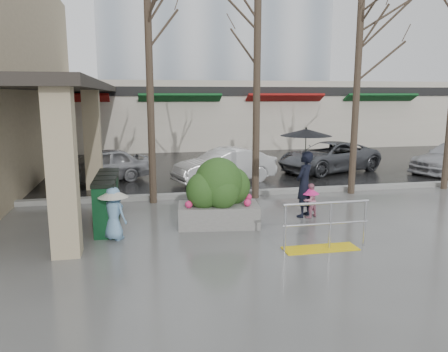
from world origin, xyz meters
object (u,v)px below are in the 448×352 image
object	(u,v)px
planter	(219,193)
car_b	(225,166)
tree_midwest	(258,25)
tree_west	(148,27)
child_blue	(114,209)
handrail	(324,232)
car_c	(329,157)
child_pink	(310,198)
tree_mideast	(359,41)
news_boxes	(107,201)
car_a	(99,165)
woman	(305,163)

from	to	relation	value
planter	car_b	world-z (taller)	planter
tree_midwest	car_b	bearing A→B (deg)	99.97
tree_west	child_blue	bearing A→B (deg)	-106.93
handrail	car_c	world-z (taller)	car_c
child_pink	planter	distance (m)	2.54
handrail	tree_mideast	distance (m)	7.28
tree_west	news_boxes	bearing A→B (deg)	-119.10
tree_midwest	car_a	size ratio (longest dim) A/B	1.89
car_b	child_blue	bearing A→B (deg)	-50.07
car_a	car_c	world-z (taller)	same
child_blue	news_boxes	distance (m)	1.14
tree_mideast	planter	xyz separation A→B (m)	(-5.00, -2.71, -4.04)
woman	news_boxes	size ratio (longest dim) A/B	1.05
tree_west	tree_midwest	distance (m)	3.20
child_blue	car_a	world-z (taller)	car_a
car_a	car_c	size ratio (longest dim) A/B	0.82
woman	child_blue	bearing A→B (deg)	-32.31
tree_mideast	car_c	bearing A→B (deg)	75.88
woman	car_c	bearing A→B (deg)	-162.97
child_pink	car_b	world-z (taller)	car_b
tree_west	woman	world-z (taller)	tree_west
woman	tree_west	bearing A→B (deg)	-74.31
handrail	car_c	size ratio (longest dim) A/B	0.42
handrail	tree_west	xyz separation A→B (m)	(-3.36, 4.80, 4.71)
tree_mideast	car_a	size ratio (longest dim) A/B	1.76
news_boxes	car_a	world-z (taller)	news_boxes
handrail	car_c	bearing A→B (deg)	64.75
tree_west	car_a	distance (m)	6.02
child_pink	planter	bearing A→B (deg)	-21.28
handrail	tree_midwest	world-z (taller)	tree_midwest
child_blue	planter	size ratio (longest dim) A/B	0.58
tree_west	child_blue	xyz separation A→B (m)	(-1.00, -3.29, -4.37)
tree_mideast	child_pink	world-z (taller)	tree_mideast
woman	car_c	distance (m)	7.33
car_b	handrail	bearing A→B (deg)	-12.82
child_blue	planter	distance (m)	2.57
child_pink	car_b	bearing A→B (deg)	-102.97
news_boxes	car_b	bearing A→B (deg)	51.44
woman	car_a	distance (m)	8.30
car_c	car_b	bearing A→B (deg)	-92.93
car_a	handrail	bearing A→B (deg)	12.03
handrail	woman	bearing A→B (deg)	77.90
woman	planter	xyz separation A→B (m)	(-2.38, -0.36, -0.62)
handrail	tree_midwest	xyz separation A→B (m)	(-0.16, 4.80, 4.86)
car_a	car_b	size ratio (longest dim) A/B	0.97
car_c	tree_west	bearing A→B (deg)	-81.21
tree_midwest	tree_mideast	bearing A→B (deg)	-0.00
tree_midwest	woman	xyz separation A→B (m)	(0.69, -2.34, -3.79)
child_pink	news_boxes	distance (m)	5.22
tree_west	child_pink	world-z (taller)	tree_west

